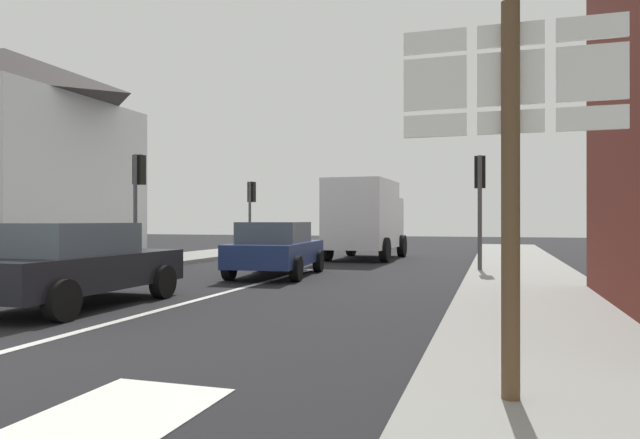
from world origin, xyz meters
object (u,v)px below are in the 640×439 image
(traffic_light_near_left, at_px, (138,185))
(sedan_near, at_px, (74,263))
(route_sign_post, at_px, (510,157))
(sedan_far, at_px, (276,248))
(traffic_light_near_right, at_px, (480,187))
(delivery_truck, at_px, (365,217))
(traffic_light_far_left, at_px, (251,201))

(traffic_light_near_left, bearing_deg, sedan_near, -63.38)
(route_sign_post, xyz_separation_m, traffic_light_near_left, (-10.50, 10.28, 0.60))
(sedan_far, bearing_deg, traffic_light_near_right, 22.10)
(delivery_truck, bearing_deg, traffic_light_near_left, -128.69)
(delivery_truck, relative_size, route_sign_post, 1.58)
(traffic_light_near_right, bearing_deg, traffic_light_far_left, 146.02)
(route_sign_post, bearing_deg, traffic_light_near_left, 135.61)
(route_sign_post, height_order, traffic_light_far_left, traffic_light_far_left)
(route_sign_post, height_order, traffic_light_near_right, traffic_light_near_right)
(traffic_light_far_left, height_order, traffic_light_near_right, traffic_light_near_right)
(traffic_light_far_left, relative_size, traffic_light_near_right, 0.97)
(sedan_far, relative_size, traffic_light_near_left, 1.24)
(traffic_light_near_left, bearing_deg, delivery_truck, 51.31)
(sedan_near, distance_m, traffic_light_near_right, 10.80)
(sedan_far, relative_size, traffic_light_near_right, 1.31)
(sedan_near, height_order, delivery_truck, delivery_truck)
(sedan_far, xyz_separation_m, traffic_light_near_left, (-4.70, 0.47, 1.84))
(traffic_light_far_left, distance_m, traffic_light_near_left, 8.41)
(traffic_light_far_left, distance_m, traffic_light_near_right, 12.04)
(traffic_light_near_right, bearing_deg, route_sign_post, -87.54)
(traffic_light_near_left, bearing_deg, sedan_far, -5.75)
(traffic_light_far_left, xyz_separation_m, traffic_light_near_left, (0.00, -8.40, 0.20))
(sedan_near, bearing_deg, traffic_light_near_left, 116.62)
(sedan_near, distance_m, sedan_far, 6.34)
(sedan_near, distance_m, traffic_light_far_left, 15.53)
(delivery_truck, xyz_separation_m, route_sign_post, (4.97, -17.18, 0.35))
(sedan_far, relative_size, route_sign_post, 1.36)
(sedan_far, bearing_deg, traffic_light_near_left, 174.25)
(sedan_far, distance_m, traffic_light_near_left, 5.07)
(traffic_light_near_right, bearing_deg, sedan_near, -128.53)
(delivery_truck, distance_m, traffic_light_near_right, 6.92)
(route_sign_post, bearing_deg, traffic_light_near_right, 92.46)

